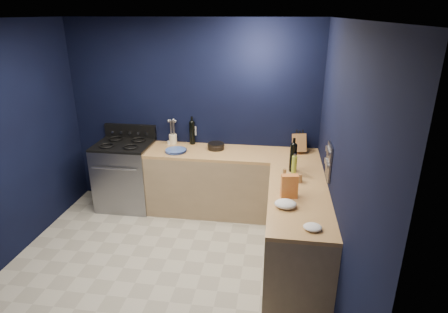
% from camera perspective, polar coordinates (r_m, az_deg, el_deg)
% --- Properties ---
extents(floor, '(3.50, 3.50, 0.02)m').
position_cam_1_polar(floor, '(4.34, -9.53, -17.00)').
color(floor, '#B5AF9D').
rests_on(floor, ground).
extents(ceiling, '(3.50, 3.50, 0.02)m').
position_cam_1_polar(ceiling, '(3.43, -12.30, 19.98)').
color(ceiling, silver).
rests_on(ceiling, ground).
extents(wall_back, '(3.50, 0.02, 2.60)m').
position_cam_1_polar(wall_back, '(5.30, -4.74, 6.27)').
color(wall_back, black).
rests_on(wall_back, ground).
extents(wall_right, '(0.02, 3.50, 2.60)m').
position_cam_1_polar(wall_right, '(3.55, 17.27, -2.25)').
color(wall_right, black).
rests_on(wall_right, ground).
extents(wall_front, '(3.50, 0.02, 2.60)m').
position_cam_1_polar(wall_front, '(2.31, -25.17, -17.00)').
color(wall_front, black).
rests_on(wall_front, ground).
extents(cab_back, '(2.30, 0.63, 0.86)m').
position_cam_1_polar(cab_back, '(5.20, 1.24, -4.18)').
color(cab_back, '#9B805E').
rests_on(cab_back, floor).
extents(top_back, '(2.30, 0.63, 0.04)m').
position_cam_1_polar(top_back, '(5.02, 1.28, 0.46)').
color(top_back, '#93602E').
rests_on(top_back, cab_back).
extents(cab_right, '(0.63, 1.67, 0.86)m').
position_cam_1_polar(cab_right, '(4.17, 10.91, -11.52)').
color(cab_right, '#9B805E').
rests_on(cab_right, floor).
extents(top_right, '(0.63, 1.67, 0.04)m').
position_cam_1_polar(top_right, '(3.95, 11.36, -6.00)').
color(top_right, '#93602E').
rests_on(top_right, cab_right).
extents(gas_range, '(0.76, 0.66, 0.92)m').
position_cam_1_polar(gas_range, '(5.55, -14.67, -2.86)').
color(gas_range, gray).
rests_on(gas_range, floor).
extents(oven_door, '(0.59, 0.02, 0.42)m').
position_cam_1_polar(oven_door, '(5.29, -15.94, -4.32)').
color(oven_door, black).
rests_on(oven_door, gas_range).
extents(cooktop, '(0.76, 0.66, 0.03)m').
position_cam_1_polar(cooktop, '(5.38, -15.14, 1.76)').
color(cooktop, black).
rests_on(cooktop, gas_range).
extents(backguard, '(0.76, 0.06, 0.20)m').
position_cam_1_polar(backguard, '(5.61, -14.07, 3.79)').
color(backguard, black).
rests_on(backguard, gas_range).
extents(spice_panel, '(0.02, 0.28, 0.38)m').
position_cam_1_polar(spice_panel, '(4.10, 15.69, -0.75)').
color(spice_panel, gray).
rests_on(spice_panel, wall_right).
extents(wall_outlet, '(0.09, 0.02, 0.13)m').
position_cam_1_polar(wall_outlet, '(5.34, -4.72, 3.93)').
color(wall_outlet, white).
rests_on(wall_outlet, wall_back).
extents(plate_stack, '(0.32, 0.32, 0.03)m').
position_cam_1_polar(plate_stack, '(5.06, -7.38, 0.89)').
color(plate_stack, '#32548C').
rests_on(plate_stack, top_back).
extents(ramekin, '(0.12, 0.12, 0.04)m').
position_cam_1_polar(ramekin, '(5.39, -8.16, 2.15)').
color(ramekin, white).
rests_on(ramekin, top_back).
extents(utensil_crock, '(0.13, 0.13, 0.14)m').
position_cam_1_polar(utensil_crock, '(5.37, -7.78, 2.64)').
color(utensil_crock, '#FAE8CA').
rests_on(utensil_crock, top_back).
extents(wine_bottle_back, '(0.10, 0.10, 0.32)m').
position_cam_1_polar(wine_bottle_back, '(5.30, -4.87, 3.59)').
color(wine_bottle_back, black).
rests_on(wine_bottle_back, top_back).
extents(lemon_basket, '(0.28, 0.28, 0.09)m').
position_cam_1_polar(lemon_basket, '(5.11, -1.23, 1.59)').
color(lemon_basket, black).
rests_on(lemon_basket, top_back).
extents(knife_block, '(0.20, 0.31, 0.30)m').
position_cam_1_polar(knife_block, '(5.11, 11.37, 2.08)').
color(knife_block, olive).
rests_on(knife_block, top_back).
extents(wine_bottle_right, '(0.08, 0.08, 0.33)m').
position_cam_1_polar(wine_bottle_right, '(4.43, 10.47, -0.24)').
color(wine_bottle_right, black).
rests_on(wine_bottle_right, top_right).
extents(oil_bottle, '(0.08, 0.08, 0.25)m').
position_cam_1_polar(oil_bottle, '(4.28, 10.63, -1.56)').
color(oil_bottle, '#97AE31').
rests_on(oil_bottle, top_right).
extents(spice_jar_near, '(0.05, 0.05, 0.09)m').
position_cam_1_polar(spice_jar_near, '(4.32, 9.19, -2.44)').
color(spice_jar_near, olive).
rests_on(spice_jar_near, top_right).
extents(spice_jar_far, '(0.06, 0.06, 0.10)m').
position_cam_1_polar(spice_jar_far, '(4.20, 11.49, -3.28)').
color(spice_jar_far, olive).
rests_on(spice_jar_far, top_right).
extents(crouton_bag, '(0.18, 0.11, 0.24)m').
position_cam_1_polar(crouton_bag, '(3.82, 9.92, -4.49)').
color(crouton_bag, red).
rests_on(crouton_bag, top_right).
extents(towel_front, '(0.23, 0.21, 0.07)m').
position_cam_1_polar(towel_front, '(3.66, 9.36, -7.14)').
color(towel_front, white).
rests_on(towel_front, top_right).
extents(towel_end, '(0.19, 0.18, 0.05)m').
position_cam_1_polar(towel_end, '(3.36, 13.35, -10.43)').
color(towel_end, white).
rests_on(towel_end, top_right).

